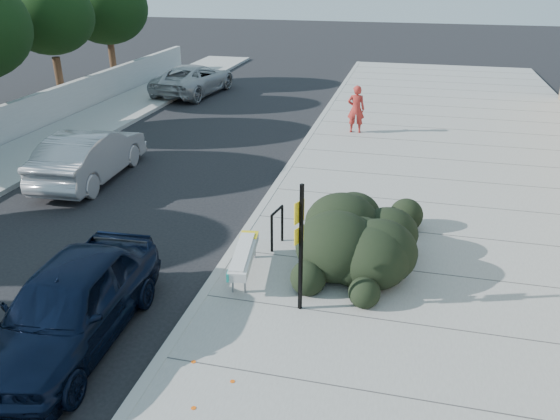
{
  "coord_description": "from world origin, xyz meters",
  "views": [
    {
      "loc": [
        3.79,
        -8.89,
        6.4
      ],
      "look_at": [
        1.0,
        2.68,
        1.0
      ],
      "focal_mm": 35.0,
      "sensor_mm": 36.0,
      "label": 1
    }
  ],
  "objects": [
    {
      "name": "ground",
      "position": [
        0.0,
        0.0,
        0.0
      ],
      "size": [
        120.0,
        120.0,
        0.0
      ],
      "primitive_type": "plane",
      "color": "black",
      "rests_on": "ground"
    },
    {
      "name": "sidewalk_near",
      "position": [
        5.6,
        5.0,
        0.07
      ],
      "size": [
        11.2,
        50.0,
        0.15
      ],
      "primitive_type": "cube",
      "color": "gray",
      "rests_on": "ground"
    },
    {
      "name": "curb_near",
      "position": [
        0.0,
        5.0,
        0.08
      ],
      "size": [
        0.22,
        50.0,
        0.17
      ],
      "primitive_type": "cube",
      "color": "#9E9E99",
      "rests_on": "ground"
    },
    {
      "name": "curb_far",
      "position": [
        -8.0,
        5.0,
        0.08
      ],
      "size": [
        0.22,
        50.0,
        0.17
      ],
      "primitive_type": "cube",
      "color": "#9E9E99",
      "rests_on": "ground"
    },
    {
      "name": "tree_far_e",
      "position": [
        -12.5,
        14.0,
        4.18
      ],
      "size": [
        4.0,
        4.0,
        5.9
      ],
      "color": "#332114",
      "rests_on": "ground"
    },
    {
      "name": "tree_far_f",
      "position": [
        -12.5,
        19.0,
        4.19
      ],
      "size": [
        4.4,
        4.4,
        6.07
      ],
      "color": "#332114",
      "rests_on": "ground"
    },
    {
      "name": "bench",
      "position": [
        0.6,
        1.0,
        0.61
      ],
      "size": [
        0.66,
        1.99,
        0.59
      ],
      "rotation": [
        0.0,
        0.0,
        0.14
      ],
      "color": "gray",
      "rests_on": "sidewalk_near"
    },
    {
      "name": "bike_rack",
      "position": [
        0.98,
        2.44,
        0.73
      ],
      "size": [
        0.17,
        0.66,
        0.97
      ],
      "rotation": [
        0.0,
        0.0,
        -0.18
      ],
      "color": "black",
      "rests_on": "sidewalk_near"
    },
    {
      "name": "sign_post",
      "position": [
        2.04,
        0.01,
        1.65
      ],
      "size": [
        0.16,
        0.29,
        2.65
      ],
      "rotation": [
        0.0,
        0.0,
        -0.4
      ],
      "color": "black",
      "rests_on": "sidewalk_near"
    },
    {
      "name": "hedge",
      "position": [
        3.05,
        2.5,
        0.96
      ],
      "size": [
        2.46,
        4.44,
        1.61
      ],
      "primitive_type": "ellipsoid",
      "rotation": [
        0.0,
        0.0,
        0.07
      ],
      "color": "black",
      "rests_on": "sidewalk_near"
    },
    {
      "name": "sedan_navy",
      "position": [
        -1.82,
        -1.78,
        0.79
      ],
      "size": [
        2.08,
        4.72,
        1.58
      ],
      "primitive_type": "imported",
      "rotation": [
        0.0,
        0.0,
        0.05
      ],
      "color": "black",
      "rests_on": "ground"
    },
    {
      "name": "wagon_silver",
      "position": [
        -6.0,
        5.78,
        0.81
      ],
      "size": [
        1.99,
        5.0,
        1.62
      ],
      "primitive_type": "imported",
      "rotation": [
        0.0,
        0.0,
        3.2
      ],
      "color": "#9F9FA4",
      "rests_on": "ground"
    },
    {
      "name": "suv_silver",
      "position": [
        -7.5,
        18.39,
        0.78
      ],
      "size": [
        3.22,
        5.87,
        1.56
      ],
      "primitive_type": "imported",
      "rotation": [
        0.0,
        0.0,
        3.02
      ],
      "color": "#A1A3A6",
      "rests_on": "ground"
    },
    {
      "name": "pedestrian",
      "position": [
        1.7,
        12.64,
        1.09
      ],
      "size": [
        0.72,
        0.5,
        1.89
      ],
      "primitive_type": "imported",
      "rotation": [
        0.0,
        0.0,
        3.22
      ],
      "color": "maroon",
      "rests_on": "sidewalk_near"
    }
  ]
}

